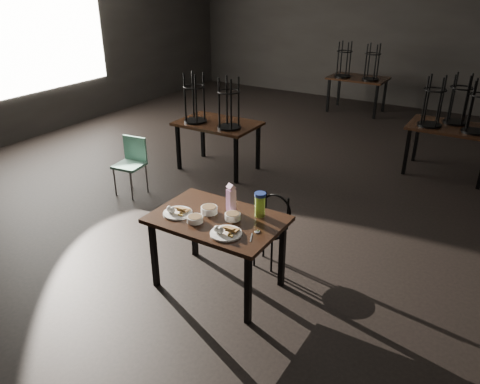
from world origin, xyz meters
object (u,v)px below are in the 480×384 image
Objects in this scene: main_table at (217,225)px; juice_carton at (231,199)px; water_bottle at (260,204)px; school_chair at (132,160)px; bentwood_chair at (271,224)px.

main_table is 0.28m from juice_carton.
water_bottle reaches higher than school_chair.
juice_carton is 0.36× the size of school_chair.
school_chair is at bearing 151.91° from main_table.
juice_carton is 0.37× the size of bentwood_chair.
bentwood_chair is (-0.08, 0.39, -0.42)m from water_bottle.
juice_carton is at bearing 77.89° from main_table.
water_bottle is (0.31, 0.24, 0.20)m from main_table.
bentwood_chair is (0.20, 0.45, -0.43)m from juice_carton.
bentwood_chair reaches higher than main_table.
juice_carton is at bearing -31.35° from school_chair.
juice_carton is 1.20× the size of water_bottle.
school_chair is (-2.24, 1.00, -0.41)m from juice_carton.
school_chair reaches higher than bentwood_chair.
main_table is 1.54× the size of school_chair.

